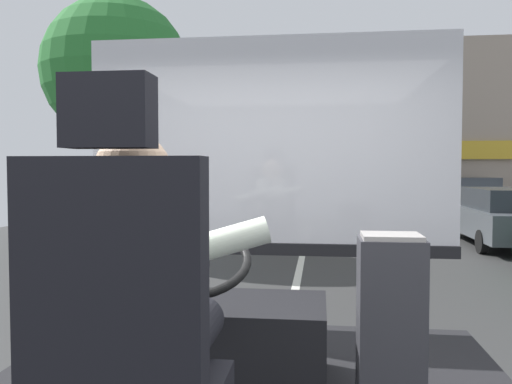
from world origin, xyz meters
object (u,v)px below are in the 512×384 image
Objects in this scene: steering_console at (214,338)px; parked_car_charcoal at (505,216)px; bus_driver at (142,296)px; fare_box at (390,323)px; parked_car_white at (463,199)px; driver_seat at (127,359)px.

parked_car_charcoal is (4.63, 9.65, -0.22)m from steering_console.
fare_box is at bearing 44.75° from bus_driver.
parked_car_charcoal is 5.23m from parked_car_white.
bus_driver is (-0.00, 0.13, 0.14)m from driver_seat.
bus_driver is 11.67m from parked_car_charcoal.
steering_console is (0.00, 1.03, -0.46)m from bus_driver.
bus_driver is at bearing 90.00° from driver_seat.
parked_car_charcoal is 1.06× the size of parked_car_white.
driver_seat is at bearing -90.00° from bus_driver.
steering_console reaches higher than parked_car_charcoal.
parked_car_white is at bearing 84.90° from parked_car_charcoal.
bus_driver is at bearing -113.44° from parked_car_charcoal.
driver_seat is at bearing -131.16° from fare_box.
driver_seat reaches higher than bus_driver.
parked_car_white reaches higher than steering_console.
parked_car_white reaches higher than parked_car_charcoal.
parked_car_charcoal is at bearing -95.10° from parked_car_white.
fare_box is 0.20× the size of parked_car_white.
fare_box reaches higher than parked_car_charcoal.
parked_car_white reaches higher than fare_box.
parked_car_charcoal is at bearing 66.56° from bus_driver.
bus_driver is 0.18× the size of parked_car_charcoal.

